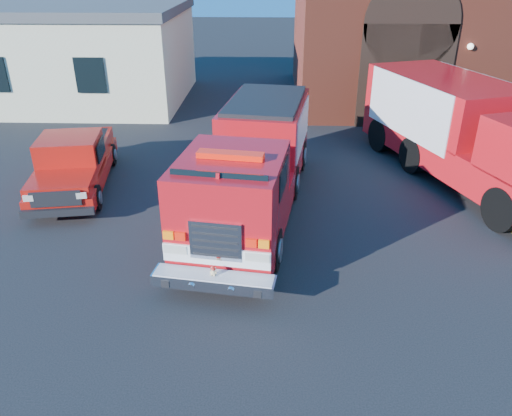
{
  "coord_description": "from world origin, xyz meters",
  "views": [
    {
      "loc": [
        0.34,
        -11.0,
        6.26
      ],
      "look_at": [
        0.0,
        -1.2,
        1.3
      ],
      "focal_mm": 35.0,
      "sensor_mm": 36.0,
      "label": 1
    }
  ],
  "objects_px": {
    "pickup_truck": "(74,162)",
    "secondary_truck": "(470,131)",
    "fire_station": "(462,5)",
    "fire_engine": "(253,163)",
    "side_building": "(76,52)"
  },
  "relations": [
    {
      "from": "fire_station",
      "to": "secondary_truck",
      "type": "xyz_separation_m",
      "value": [
        -2.72,
        -10.39,
        -2.68
      ]
    },
    {
      "from": "fire_station",
      "to": "fire_engine",
      "type": "relative_size",
      "value": 1.75
    },
    {
      "from": "fire_station",
      "to": "pickup_truck",
      "type": "relative_size",
      "value": 2.86
    },
    {
      "from": "side_building",
      "to": "secondary_truck",
      "type": "distance_m",
      "value": 17.94
    },
    {
      "from": "side_building",
      "to": "fire_engine",
      "type": "distance_m",
      "value": 14.66
    },
    {
      "from": "side_building",
      "to": "secondary_truck",
      "type": "xyz_separation_m",
      "value": [
        15.27,
        -9.4,
        -0.63
      ]
    },
    {
      "from": "fire_station",
      "to": "secondary_truck",
      "type": "height_order",
      "value": "fire_station"
    },
    {
      "from": "fire_station",
      "to": "fire_engine",
      "type": "distance_m",
      "value": 15.89
    },
    {
      "from": "side_building",
      "to": "pickup_truck",
      "type": "bearing_deg",
      "value": -71.51
    },
    {
      "from": "fire_station",
      "to": "fire_engine",
      "type": "xyz_separation_m",
      "value": [
        -9.16,
        -12.66,
        -2.91
      ]
    },
    {
      "from": "fire_station",
      "to": "secondary_truck",
      "type": "relative_size",
      "value": 1.63
    },
    {
      "from": "fire_engine",
      "to": "pickup_truck",
      "type": "relative_size",
      "value": 1.63
    },
    {
      "from": "secondary_truck",
      "to": "pickup_truck",
      "type": "bearing_deg",
      "value": -175.29
    },
    {
      "from": "pickup_truck",
      "to": "secondary_truck",
      "type": "distance_m",
      "value": 11.87
    },
    {
      "from": "fire_station",
      "to": "side_building",
      "type": "bearing_deg",
      "value": -176.86
    }
  ]
}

